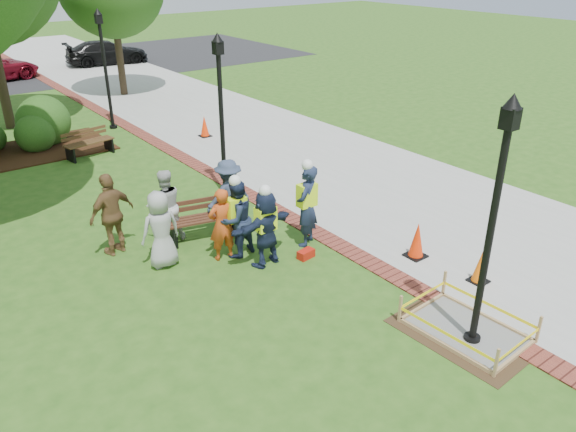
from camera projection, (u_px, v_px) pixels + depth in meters
ground at (305, 289)px, 11.07m from camera, size 100.00×100.00×0.00m
sidewalk at (241, 129)px, 20.99m from camera, size 6.00×60.00×0.02m
brick_edging at (161, 145)px, 19.20m from camera, size 0.50×60.00×0.03m
wet_concrete_pad at (467, 321)px, 9.72m from camera, size 1.81×2.38×0.55m
bench_near at (204, 227)px, 12.93m from camera, size 1.74×0.92×0.90m
bench_far at (90, 148)px, 18.09m from camera, size 1.63×0.79×0.85m
cone_front at (480, 267)px, 11.15m from camera, size 0.36×0.36×0.72m
cone_back at (417, 241)px, 12.05m from camera, size 0.42×0.42×0.82m
cone_far at (205, 127)px, 19.94m from camera, size 0.39×0.39×0.77m
toolbox at (306, 254)px, 12.15m from camera, size 0.40×0.25×0.19m
lamp_near at (494, 209)px, 8.54m from camera, size 0.28×0.28×4.26m
lamp_mid at (221, 105)px, 14.28m from camera, size 0.28×0.28×4.26m
lamp_far at (104, 61)px, 20.02m from camera, size 0.28×0.28×4.26m
shrub_c at (38, 150)px, 18.79m from camera, size 1.29×1.29×1.29m
shrub_d at (48, 143)px, 19.47m from camera, size 1.78×1.78×1.78m
casual_person_a at (161, 230)px, 11.57m from camera, size 0.55×0.37×1.67m
casual_person_b at (222, 225)px, 11.83m from camera, size 0.56×0.40×1.62m
casual_person_c at (165, 206)px, 12.60m from camera, size 0.58×0.40×1.70m
casual_person_d at (112, 214)px, 12.03m from camera, size 0.67×0.52×1.85m
casual_person_e at (229, 195)px, 13.12m from camera, size 0.57×0.37×1.73m
hivis_worker_a at (266, 226)px, 11.59m from camera, size 0.56×0.39×1.81m
hivis_worker_b at (307, 204)px, 12.36m from camera, size 0.71×0.65×2.03m
hivis_worker_c at (236, 216)px, 11.93m from camera, size 0.61×0.46×1.86m
parked_car_d at (108, 64)px, 32.92m from camera, size 2.53×4.69×1.46m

